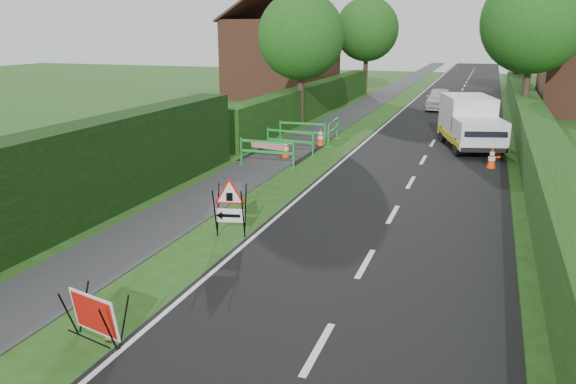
% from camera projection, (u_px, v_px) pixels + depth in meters
% --- Properties ---
extents(ground, '(120.00, 120.00, 0.00)m').
position_uv_depth(ground, '(238.00, 266.00, 11.76)').
color(ground, '#254413').
rests_on(ground, ground).
extents(road_surface, '(6.00, 90.00, 0.02)m').
position_uv_depth(road_surface, '(459.00, 95.00, 42.64)').
color(road_surface, black).
rests_on(road_surface, ground).
extents(footpath, '(2.00, 90.00, 0.02)m').
position_uv_depth(footpath, '(387.00, 93.00, 44.41)').
color(footpath, '#2D2D30').
rests_on(footpath, ground).
extents(hedge_west_near, '(1.10, 18.00, 2.50)m').
position_uv_depth(hedge_west_near, '(47.00, 238.00, 13.38)').
color(hedge_west_near, black).
rests_on(hedge_west_near, ground).
extents(hedge_west_far, '(1.00, 24.00, 1.80)m').
position_uv_depth(hedge_west_far, '(315.00, 114.00, 33.29)').
color(hedge_west_far, '#14380F').
rests_on(hedge_west_far, ground).
extents(hedge_east, '(1.20, 50.00, 1.50)m').
position_uv_depth(hedge_east, '(530.00, 145.00, 24.15)').
color(hedge_east, '#14380F').
rests_on(hedge_east, ground).
extents(house_west, '(7.50, 7.40, 7.88)m').
position_uv_depth(house_west, '(282.00, 57.00, 41.34)').
color(house_west, brown).
rests_on(house_west, ground).
extents(tree_nw, '(4.40, 4.40, 6.70)m').
position_uv_depth(tree_nw, '(301.00, 36.00, 28.30)').
color(tree_nw, '#2D2116').
rests_on(tree_nw, ground).
extents(tree_ne, '(5.20, 5.20, 7.79)m').
position_uv_depth(tree_ne, '(534.00, 22.00, 28.18)').
color(tree_ne, '#2D2116').
rests_on(tree_ne, ground).
extents(tree_fw, '(4.80, 4.80, 7.24)m').
position_uv_depth(tree_fw, '(367.00, 29.00, 42.68)').
color(tree_fw, '#2D2116').
rests_on(tree_fw, ground).
extents(tree_fe, '(4.20, 4.20, 6.33)m').
position_uv_depth(tree_fe, '(519.00, 38.00, 42.93)').
color(tree_fe, '#2D2116').
rests_on(tree_fe, ground).
extents(red_rect_sign, '(1.08, 0.80, 0.84)m').
position_uv_depth(red_rect_sign, '(94.00, 315.00, 8.76)').
color(red_rect_sign, black).
rests_on(red_rect_sign, ground).
extents(triangle_sign, '(1.01, 1.01, 1.23)m').
position_uv_depth(triangle_sign, '(228.00, 203.00, 13.17)').
color(triangle_sign, black).
rests_on(triangle_sign, ground).
extents(works_van, '(2.96, 4.93, 2.12)m').
position_uv_depth(works_van, '(470.00, 122.00, 23.26)').
color(works_van, silver).
rests_on(works_van, ground).
extents(traffic_cone_0, '(0.38, 0.38, 0.79)m').
position_uv_depth(traffic_cone_0, '(492.00, 158.00, 19.93)').
color(traffic_cone_0, black).
rests_on(traffic_cone_0, ground).
extents(traffic_cone_1, '(0.38, 0.38, 0.79)m').
position_uv_depth(traffic_cone_1, '(499.00, 148.00, 21.64)').
color(traffic_cone_1, black).
rests_on(traffic_cone_1, ground).
extents(traffic_cone_2, '(0.38, 0.38, 0.79)m').
position_uv_depth(traffic_cone_2, '(502.00, 137.00, 23.86)').
color(traffic_cone_2, black).
rests_on(traffic_cone_2, ground).
extents(traffic_cone_3, '(0.38, 0.38, 0.79)m').
position_uv_depth(traffic_cone_3, '(285.00, 148.00, 21.63)').
color(traffic_cone_3, black).
rests_on(traffic_cone_3, ground).
extents(traffic_cone_4, '(0.38, 0.38, 0.79)m').
position_uv_depth(traffic_cone_4, '(321.00, 137.00, 23.88)').
color(traffic_cone_4, black).
rests_on(traffic_cone_4, ground).
extents(ped_barrier_0, '(2.07, 0.42, 1.00)m').
position_uv_depth(ped_barrier_0, '(267.00, 150.00, 20.19)').
color(ped_barrier_0, green).
rests_on(ped_barrier_0, ground).
extents(ped_barrier_1, '(2.09, 0.60, 1.00)m').
position_uv_depth(ped_barrier_1, '(290.00, 139.00, 22.23)').
color(ped_barrier_1, green).
rests_on(ped_barrier_1, ground).
extents(ped_barrier_2, '(2.08, 0.46, 1.00)m').
position_uv_depth(ped_barrier_2, '(302.00, 130.00, 24.15)').
color(ped_barrier_2, green).
rests_on(ped_barrier_2, ground).
extents(ped_barrier_3, '(0.49, 2.08, 1.00)m').
position_uv_depth(ped_barrier_3, '(333.00, 128.00, 24.57)').
color(ped_barrier_3, green).
rests_on(ped_barrier_3, ground).
extents(redwhite_plank, '(1.47, 0.37, 0.25)m').
position_uv_depth(redwhite_plank, '(267.00, 157.00, 21.92)').
color(redwhite_plank, red).
rests_on(redwhite_plank, ground).
extents(litter_can, '(0.12, 0.07, 0.07)m').
position_uv_depth(litter_can, '(109.00, 341.00, 8.93)').
color(litter_can, '#BF7F4C').
rests_on(litter_can, ground).
extents(hatchback_car, '(1.70, 3.93, 1.32)m').
position_uv_depth(hatchback_car, '(439.00, 99.00, 34.96)').
color(hatchback_car, silver).
rests_on(hatchback_car, ground).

